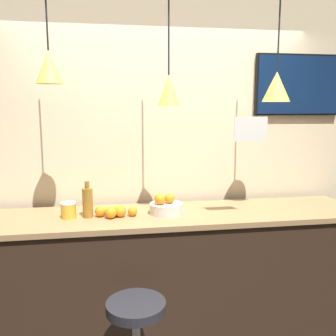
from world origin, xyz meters
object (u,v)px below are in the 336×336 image
at_px(fruit_bowl, 166,206).
at_px(spread_jar, 69,210).
at_px(juice_bottle, 88,202).
at_px(mounted_tv, 298,85).
at_px(bar_stool, 136,332).

bearing_deg(fruit_bowl, spread_jar, 179.93).
distance_m(juice_bottle, spread_jar, 0.15).
relative_size(fruit_bowl, juice_bottle, 0.92).
distance_m(fruit_bowl, mounted_tv, 1.61).
height_order(juice_bottle, spread_jar, juice_bottle).
distance_m(bar_stool, mounted_tv, 2.40).
distance_m(fruit_bowl, juice_bottle, 0.58).
relative_size(bar_stool, mounted_tv, 0.87).
bearing_deg(fruit_bowl, juice_bottle, 179.91).
xyz_separation_m(fruit_bowl, spread_jar, (-0.72, 0.00, 0.00)).
distance_m(bar_stool, spread_jar, 0.98).
bearing_deg(fruit_bowl, bar_stool, -114.47).
xyz_separation_m(bar_stool, mounted_tv, (1.52, 1.01, 1.56)).
xyz_separation_m(bar_stool, spread_jar, (-0.44, 0.61, 0.63)).
bearing_deg(bar_stool, juice_bottle, 116.03).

